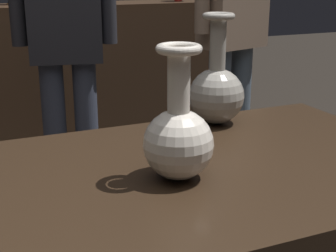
% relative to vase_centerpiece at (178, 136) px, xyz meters
% --- Properties ---
extents(back_display_shelf, '(2.60, 0.40, 0.99)m').
position_rel_vase_centerpiece_xyz_m(back_display_shelf, '(-0.03, 2.24, -0.39)').
color(back_display_shelf, '#422D1E').
rests_on(back_display_shelf, ground_plane).
extents(vase_centerpiece, '(0.14, 0.14, 0.26)m').
position_rel_vase_centerpiece_xyz_m(vase_centerpiece, '(0.00, 0.00, 0.00)').
color(vase_centerpiece, silver).
rests_on(vase_centerpiece, display_plinth).
extents(vase_left_accent, '(0.14, 0.14, 0.28)m').
position_rel_vase_centerpiece_xyz_m(vase_left_accent, '(0.24, 0.29, 0.00)').
color(vase_left_accent, gray).
rests_on(vase_left_accent, display_plinth).
extents(visitor_near_right, '(0.46, 0.26, 1.67)m').
position_rel_vase_centerpiece_xyz_m(visitor_near_right, '(0.88, 1.29, 0.10)').
color(visitor_near_right, slate).
rests_on(visitor_near_right, ground_plane).
extents(visitor_center_back, '(0.46, 0.24, 1.58)m').
position_rel_vase_centerpiece_xyz_m(visitor_center_back, '(0.10, 1.46, 0.05)').
color(visitor_center_back, '#333847').
rests_on(visitor_center_back, ground_plane).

